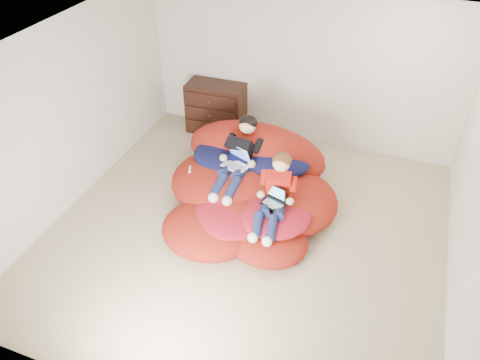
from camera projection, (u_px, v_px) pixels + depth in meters
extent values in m
cube|color=tan|center=(247.00, 238.00, 6.26)|extent=(5.10, 5.10, 0.25)
cube|color=beige|center=(302.00, 69.00, 7.30)|extent=(5.10, 0.02, 2.50)
cube|color=beige|center=(136.00, 325.00, 3.56)|extent=(5.10, 0.02, 2.50)
cube|color=beige|center=(68.00, 115.00, 6.13)|extent=(0.02, 5.10, 2.50)
cube|color=silver|center=(249.00, 48.00, 4.67)|extent=(5.10, 5.10, 0.02)
cube|color=black|center=(216.00, 108.00, 7.98)|extent=(0.98, 0.52, 0.87)
cube|color=black|center=(211.00, 128.00, 7.95)|extent=(0.87, 0.05, 0.21)
cylinder|color=#4C3F26|center=(210.00, 129.00, 7.94)|extent=(0.03, 0.06, 0.03)
cube|color=black|center=(210.00, 115.00, 7.79)|extent=(0.87, 0.05, 0.21)
cylinder|color=#4C3F26|center=(210.00, 115.00, 7.78)|extent=(0.03, 0.06, 0.03)
cube|color=black|center=(210.00, 101.00, 7.64)|extent=(0.87, 0.05, 0.21)
cylinder|color=#4C3F26|center=(209.00, 101.00, 7.62)|extent=(0.03, 0.06, 0.03)
ellipsoid|color=#A21F12|center=(231.00, 183.00, 6.67)|extent=(1.72, 1.55, 0.62)
ellipsoid|color=#A21F12|center=(284.00, 200.00, 6.39)|extent=(1.48, 1.44, 0.53)
ellipsoid|color=#A21F12|center=(246.00, 216.00, 6.16)|extent=(1.40, 1.12, 0.45)
ellipsoid|color=#A21F12|center=(209.00, 229.00, 6.03)|extent=(1.25, 1.14, 0.42)
ellipsoid|color=#A21F12|center=(269.00, 241.00, 5.85)|extent=(1.00, 0.91, 0.33)
ellipsoid|color=#A21F12|center=(256.00, 153.00, 6.95)|extent=(2.10, 0.93, 0.93)
ellipsoid|color=#121441|center=(230.00, 156.00, 6.74)|extent=(1.10, 0.90, 0.28)
ellipsoid|color=#121441|center=(274.00, 160.00, 6.60)|extent=(1.06, 0.75, 0.26)
ellipsoid|color=#B31927|center=(274.00, 213.00, 5.96)|extent=(0.98, 0.98, 0.18)
ellipsoid|color=#B31927|center=(230.00, 216.00, 5.97)|extent=(0.98, 0.88, 0.18)
ellipsoid|color=beige|center=(240.00, 135.00, 6.94)|extent=(0.45, 0.29, 0.29)
cube|color=black|center=(243.00, 149.00, 6.56)|extent=(0.38, 0.49, 0.48)
sphere|color=#E2AD8A|center=(248.00, 126.00, 6.52)|extent=(0.23, 0.23, 0.23)
ellipsoid|color=black|center=(248.00, 122.00, 6.51)|extent=(0.26, 0.25, 0.20)
cylinder|color=#151E43|center=(228.00, 170.00, 6.43)|extent=(0.19, 0.39, 0.21)
cylinder|color=#151E43|center=(219.00, 186.00, 6.20)|extent=(0.16, 0.38, 0.24)
sphere|color=white|center=(213.00, 198.00, 6.09)|extent=(0.14, 0.14, 0.14)
cylinder|color=#151E43|center=(241.00, 172.00, 6.37)|extent=(0.19, 0.39, 0.21)
cylinder|color=#151E43|center=(232.00, 189.00, 6.14)|extent=(0.16, 0.38, 0.24)
sphere|color=white|center=(227.00, 201.00, 6.04)|extent=(0.14, 0.14, 0.14)
cube|color=red|center=(279.00, 186.00, 5.92)|extent=(0.35, 0.33, 0.49)
sphere|color=#E2AD8A|center=(281.00, 163.00, 5.78)|extent=(0.22, 0.22, 0.22)
ellipsoid|color=#4C2D14|center=(282.00, 160.00, 5.78)|extent=(0.24, 0.23, 0.18)
cylinder|color=#151E43|center=(266.00, 207.00, 5.89)|extent=(0.20, 0.37, 0.20)
cylinder|color=#151E43|center=(258.00, 225.00, 5.68)|extent=(0.17, 0.35, 0.23)
sphere|color=white|center=(253.00, 238.00, 5.58)|extent=(0.13, 0.13, 0.13)
cylinder|color=#151E43|center=(279.00, 210.00, 5.84)|extent=(0.20, 0.37, 0.20)
cylinder|color=#151E43|center=(272.00, 228.00, 5.63)|extent=(0.17, 0.35, 0.23)
sphere|color=white|center=(267.00, 242.00, 5.53)|extent=(0.13, 0.13, 0.13)
cube|color=white|center=(235.00, 166.00, 6.37)|extent=(0.40, 0.33, 0.01)
cube|color=gray|center=(235.00, 166.00, 6.35)|extent=(0.31, 0.22, 0.00)
cube|color=white|center=(239.00, 153.00, 6.41)|extent=(0.35, 0.20, 0.23)
cube|color=blue|center=(239.00, 153.00, 6.40)|extent=(0.30, 0.16, 0.18)
cube|color=black|center=(273.00, 204.00, 5.84)|extent=(0.34, 0.28, 0.01)
cube|color=gray|center=(273.00, 204.00, 5.82)|extent=(0.27, 0.18, 0.00)
cube|color=black|center=(276.00, 192.00, 5.85)|extent=(0.29, 0.11, 0.20)
cube|color=#53A5C3|center=(276.00, 192.00, 5.84)|extent=(0.25, 0.09, 0.17)
cube|color=white|center=(195.00, 171.00, 6.55)|extent=(0.21, 0.21, 0.06)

